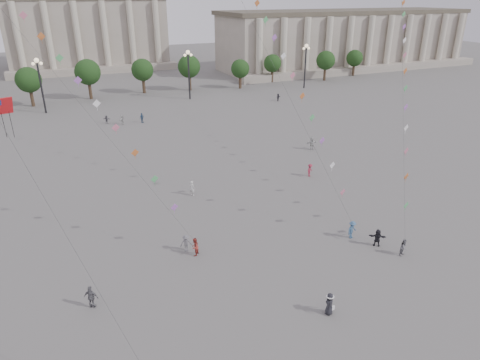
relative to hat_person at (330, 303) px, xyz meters
name	(u,v)px	position (x,y,z in m)	size (l,w,h in m)	color
ground	(287,310)	(-2.60, 1.59, -0.92)	(360.00, 360.00, 0.00)	#5D5A57
hall_east	(346,40)	(72.40, 95.49, 7.50)	(84.00, 26.22, 17.20)	gray
hall_central	(84,20)	(-2.60, 130.81, 13.31)	(48.30, 34.30, 35.50)	gray
tree_row	(114,74)	(-2.60, 79.59, 4.47)	(137.12, 5.12, 8.00)	#37271B
lamp_post_mid_west	(39,76)	(-17.60, 71.59, 6.43)	(2.00, 0.90, 10.65)	#262628
lamp_post_mid_east	(188,66)	(12.40, 71.59, 6.43)	(2.00, 0.90, 10.65)	#262628
lamp_post_far_east	(306,58)	(42.40, 71.59, 6.43)	(2.00, 0.90, 10.65)	#262628
person_crowd_0	(142,118)	(-1.60, 56.78, -0.02)	(1.06, 0.44, 1.81)	#345275
person_crowd_3	(377,238)	(9.55, 5.96, -0.06)	(1.60, 0.51, 1.72)	black
person_crowd_4	(122,120)	(-5.10, 57.19, -0.05)	(1.61, 0.51, 1.74)	#B6B6B2
person_crowd_6	(186,243)	(-7.11, 12.41, -0.09)	(1.08, 0.62, 1.67)	slate
person_crowd_7	(312,143)	(18.82, 31.58, 0.05)	(1.80, 0.57, 1.94)	#B4B5B0
person_crowd_8	(310,170)	(12.88, 22.78, -0.08)	(1.09, 0.63, 1.69)	maroon
person_crowd_9	(278,97)	(29.63, 61.85, -0.13)	(1.47, 0.47, 1.59)	#232228
person_crowd_12	(107,119)	(-7.59, 58.93, -0.17)	(1.40, 0.44, 1.51)	#5F5E63
person_crowd_13	(192,188)	(-2.86, 23.56, -0.01)	(0.67, 0.44, 1.83)	silver
tourist_3	(91,297)	(-15.95, 7.88, 0.03)	(1.12, 0.46, 1.90)	slate
kite_flyer_0	(195,247)	(-6.59, 11.43, -0.06)	(0.84, 0.65, 1.73)	#9D332A
kite_flyer_1	(352,230)	(8.25, 8.06, -0.02)	(1.17, 0.67, 1.81)	#395D82
kite_flyer_2	(404,247)	(10.67, 3.72, -0.11)	(0.79, 0.61, 1.62)	slate
hat_person	(330,303)	(0.00, 0.00, 0.00)	(1.04, 0.97, 1.78)	black
kite_train_east	(403,19)	(27.80, 25.71, 17.85)	(32.03, 40.40, 61.74)	#3F3F3F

